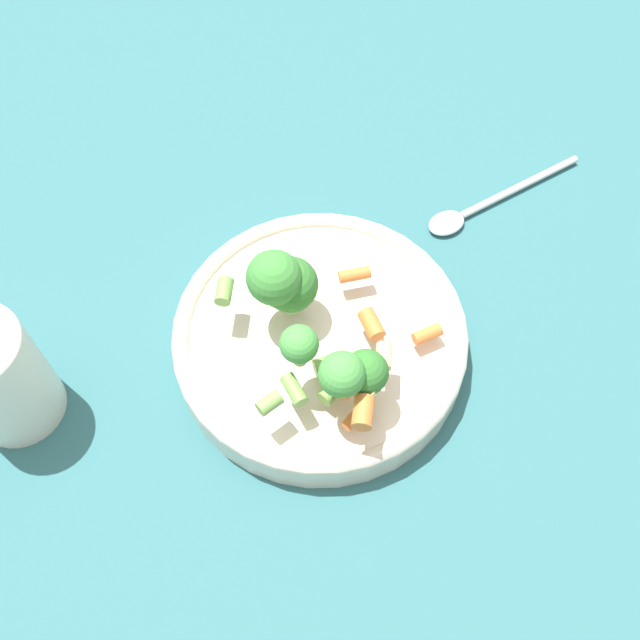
{
  "coord_description": "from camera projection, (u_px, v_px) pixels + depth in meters",
  "views": [
    {
      "loc": [
        0.19,
        0.22,
        0.56
      ],
      "look_at": [
        0.0,
        0.0,
        0.05
      ],
      "focal_mm": 42.0,
      "sensor_mm": 36.0,
      "label": 1
    }
  ],
  "objects": [
    {
      "name": "ground_plane",
      "position": [
        320.0,
        350.0,
        0.63
      ],
      "size": [
        3.0,
        3.0,
        0.0
      ],
      "primitive_type": "plane",
      "color": "#2D6066"
    },
    {
      "name": "bowl",
      "position": [
        320.0,
        339.0,
        0.62
      ],
      "size": [
        0.24,
        0.24,
        0.04
      ],
      "color": "beige",
      "rests_on": "ground_plane"
    },
    {
      "name": "pasta_salad",
      "position": [
        306.0,
        316.0,
        0.56
      ],
      "size": [
        0.16,
        0.17,
        0.07
      ],
      "color": "#8CB766",
      "rests_on": "bowl"
    },
    {
      "name": "spoon",
      "position": [
        478.0,
        208.0,
        0.7
      ],
      "size": [
        0.17,
        0.05,
        0.01
      ],
      "rotation": [
        0.0,
        0.0,
        12.39
      ],
      "color": "silver",
      "rests_on": "ground_plane"
    }
  ]
}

